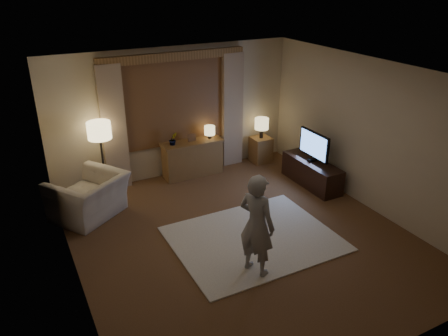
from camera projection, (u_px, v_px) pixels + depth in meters
room at (227, 149)px, 6.82m from camera, size 5.04×5.54×2.64m
rug at (254, 239)px, 6.90m from camera, size 2.50×2.00×0.02m
sideboard at (192, 159)px, 8.95m from camera, size 1.20×0.40×0.70m
picture_frame at (192, 139)px, 8.76m from camera, size 0.16×0.02×0.20m
plant at (173, 139)px, 8.57m from camera, size 0.17×0.13×0.30m
table_lamp_sideboard at (210, 131)px, 8.89m from camera, size 0.22×0.22×0.30m
floor_lamp at (100, 135)px, 7.76m from camera, size 0.42×0.42×1.45m
armchair at (89, 197)px, 7.41m from camera, size 1.50×1.47×0.74m
side_table at (261, 150)px, 9.61m from camera, size 0.40×0.40×0.56m
table_lamp_side at (262, 124)px, 9.37m from camera, size 0.30×0.30×0.44m
tv_stand at (312, 173)px, 8.58m from camera, size 0.45×1.40×0.50m
tv at (314, 145)px, 8.34m from camera, size 0.20×0.82×0.60m
person at (257, 225)px, 5.86m from camera, size 0.55×0.64×1.49m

